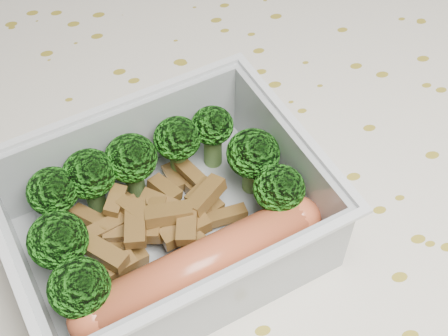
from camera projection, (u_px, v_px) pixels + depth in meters
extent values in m
cube|color=brown|center=(232.00, 217.00, 0.42)|extent=(1.40, 0.90, 0.04)
cube|color=silver|center=(232.00, 197.00, 0.40)|extent=(1.46, 0.96, 0.01)
cube|color=silver|center=(169.00, 241.00, 0.38)|extent=(0.19, 0.16, 0.00)
cube|color=silver|center=(123.00, 142.00, 0.39)|extent=(0.16, 0.04, 0.05)
cube|color=silver|center=(217.00, 302.00, 0.32)|extent=(0.16, 0.04, 0.05)
cube|color=silver|center=(286.00, 160.00, 0.38)|extent=(0.03, 0.12, 0.05)
cube|color=silver|center=(27.00, 276.00, 0.33)|extent=(0.03, 0.12, 0.05)
cube|color=silver|center=(113.00, 105.00, 0.36)|extent=(0.17, 0.05, 0.00)
cube|color=silver|center=(221.00, 282.00, 0.29)|extent=(0.17, 0.05, 0.00)
cube|color=silver|center=(296.00, 126.00, 0.35)|extent=(0.04, 0.12, 0.00)
cube|color=silver|center=(4.00, 252.00, 0.30)|extent=(0.04, 0.12, 0.00)
cylinder|color=#608C3F|center=(61.00, 213.00, 0.37)|extent=(0.01, 0.01, 0.02)
ellipsoid|color=#248316|center=(53.00, 191.00, 0.35)|extent=(0.03, 0.03, 0.03)
cylinder|color=#608C3F|center=(95.00, 196.00, 0.38)|extent=(0.01, 0.01, 0.02)
ellipsoid|color=#248316|center=(89.00, 174.00, 0.36)|extent=(0.03, 0.03, 0.03)
cylinder|color=#608C3F|center=(135.00, 181.00, 0.39)|extent=(0.01, 0.01, 0.02)
ellipsoid|color=#248316|center=(131.00, 158.00, 0.37)|extent=(0.03, 0.03, 0.03)
cylinder|color=#608C3F|center=(179.00, 161.00, 0.39)|extent=(0.01, 0.01, 0.02)
ellipsoid|color=#248316|center=(177.00, 138.00, 0.38)|extent=(0.03, 0.03, 0.02)
cylinder|color=#608C3F|center=(213.00, 149.00, 0.40)|extent=(0.01, 0.01, 0.03)
ellipsoid|color=#248316|center=(212.00, 125.00, 0.38)|extent=(0.03, 0.03, 0.02)
cylinder|color=#608C3F|center=(66.00, 261.00, 0.35)|extent=(0.01, 0.01, 0.02)
ellipsoid|color=#248316|center=(58.00, 240.00, 0.33)|extent=(0.03, 0.03, 0.03)
cylinder|color=#608C3F|center=(252.00, 176.00, 0.39)|extent=(0.01, 0.01, 0.02)
ellipsoid|color=#248316|center=(253.00, 154.00, 0.37)|extent=(0.03, 0.03, 0.03)
cylinder|color=#608C3F|center=(87.00, 307.00, 0.34)|extent=(0.01, 0.01, 0.02)
ellipsoid|color=#248316|center=(79.00, 288.00, 0.32)|extent=(0.03, 0.03, 0.03)
cylinder|color=#608C3F|center=(276.00, 211.00, 0.37)|extent=(0.01, 0.01, 0.02)
ellipsoid|color=#248316|center=(279.00, 189.00, 0.35)|extent=(0.03, 0.03, 0.03)
cube|color=brown|center=(189.00, 233.00, 0.37)|extent=(0.01, 0.03, 0.01)
cube|color=brown|center=(128.00, 208.00, 0.36)|extent=(0.02, 0.02, 0.01)
cube|color=brown|center=(169.00, 214.00, 0.36)|extent=(0.03, 0.01, 0.01)
cube|color=brown|center=(187.00, 228.00, 0.35)|extent=(0.02, 0.02, 0.01)
cube|color=brown|center=(92.00, 219.00, 0.36)|extent=(0.03, 0.03, 0.01)
cube|color=brown|center=(205.00, 198.00, 0.39)|extent=(0.02, 0.03, 0.01)
cube|color=brown|center=(204.00, 200.00, 0.38)|extent=(0.03, 0.03, 0.01)
cube|color=brown|center=(130.00, 245.00, 0.36)|extent=(0.02, 0.03, 0.01)
cube|color=brown|center=(113.00, 245.00, 0.36)|extent=(0.02, 0.03, 0.01)
cube|color=brown|center=(187.00, 218.00, 0.37)|extent=(0.03, 0.02, 0.01)
cube|color=brown|center=(115.00, 261.00, 0.36)|extent=(0.03, 0.02, 0.01)
cube|color=brown|center=(191.00, 173.00, 0.39)|extent=(0.02, 0.03, 0.01)
cube|color=brown|center=(159.00, 203.00, 0.37)|extent=(0.02, 0.02, 0.01)
cube|color=brown|center=(165.00, 189.00, 0.38)|extent=(0.02, 0.02, 0.01)
cube|color=brown|center=(136.00, 223.00, 0.35)|extent=(0.02, 0.03, 0.01)
cube|color=brown|center=(226.00, 216.00, 0.38)|extent=(0.03, 0.01, 0.01)
cube|color=brown|center=(156.00, 220.00, 0.36)|extent=(0.02, 0.03, 0.01)
cube|color=brown|center=(115.00, 200.00, 0.36)|extent=(0.02, 0.02, 0.01)
cube|color=brown|center=(185.00, 230.00, 0.36)|extent=(0.03, 0.02, 0.01)
cube|color=brown|center=(183.00, 220.00, 0.38)|extent=(0.02, 0.01, 0.01)
cube|color=brown|center=(132.00, 221.00, 0.36)|extent=(0.02, 0.02, 0.01)
cube|color=brown|center=(140.00, 218.00, 0.37)|extent=(0.02, 0.03, 0.01)
cube|color=brown|center=(103.00, 252.00, 0.34)|extent=(0.03, 0.03, 0.01)
cube|color=brown|center=(202.00, 193.00, 0.38)|extent=(0.02, 0.02, 0.01)
cube|color=brown|center=(192.00, 235.00, 0.36)|extent=(0.02, 0.02, 0.01)
cube|color=brown|center=(119.00, 210.00, 0.38)|extent=(0.02, 0.02, 0.01)
cube|color=brown|center=(102.00, 230.00, 0.36)|extent=(0.03, 0.02, 0.01)
cube|color=brown|center=(206.00, 196.00, 0.37)|extent=(0.03, 0.03, 0.01)
cube|color=brown|center=(119.00, 266.00, 0.35)|extent=(0.02, 0.02, 0.01)
cube|color=brown|center=(122.00, 234.00, 0.36)|extent=(0.02, 0.01, 0.01)
cube|color=brown|center=(176.00, 176.00, 0.40)|extent=(0.02, 0.02, 0.01)
cylinder|color=#C25532|center=(201.00, 267.00, 0.34)|extent=(0.13, 0.06, 0.03)
sphere|color=#C25532|center=(297.00, 219.00, 0.36)|extent=(0.03, 0.03, 0.03)
sphere|color=#C25532|center=(94.00, 319.00, 0.32)|extent=(0.03, 0.03, 0.03)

